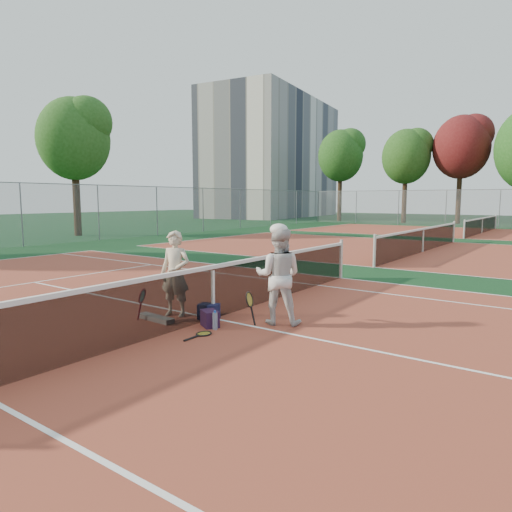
{
  "coord_description": "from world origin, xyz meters",
  "views": [
    {
      "loc": [
        5.55,
        -6.3,
        2.23
      ],
      "look_at": [
        0.0,
        1.37,
        1.05
      ],
      "focal_mm": 32.0,
      "sensor_mm": 36.0,
      "label": 1
    }
  ],
  "objects_px": {
    "player_a": "(175,274)",
    "net_main": "(213,292)",
    "racket_spare": "(204,334)",
    "water_bottle": "(215,321)",
    "apartment_block": "(274,158)",
    "sports_bag_navy": "(209,311)",
    "player_b": "(279,276)",
    "racket_black_held": "(250,309)",
    "racket_red": "(142,305)",
    "sports_bag_purple": "(210,319)"
  },
  "relations": [
    {
      "from": "net_main",
      "to": "sports_bag_purple",
      "type": "distance_m",
      "value": 0.65
    },
    {
      "from": "net_main",
      "to": "player_a",
      "type": "distance_m",
      "value": 0.83
    },
    {
      "from": "racket_spare",
      "to": "water_bottle",
      "type": "distance_m",
      "value": 0.36
    },
    {
      "from": "racket_black_held",
      "to": "water_bottle",
      "type": "relative_size",
      "value": 1.97
    },
    {
      "from": "racket_spare",
      "to": "water_bottle",
      "type": "height_order",
      "value": "water_bottle"
    },
    {
      "from": "player_a",
      "to": "racket_red",
      "type": "relative_size",
      "value": 2.77
    },
    {
      "from": "apartment_block",
      "to": "sports_bag_navy",
      "type": "distance_m",
      "value": 52.7
    },
    {
      "from": "player_b",
      "to": "racket_black_held",
      "type": "distance_m",
      "value": 0.78
    },
    {
      "from": "player_a",
      "to": "player_b",
      "type": "distance_m",
      "value": 2.02
    },
    {
      "from": "racket_red",
      "to": "sports_bag_navy",
      "type": "xyz_separation_m",
      "value": [
        0.92,
        0.79,
        -0.15
      ]
    },
    {
      "from": "racket_black_held",
      "to": "apartment_block",
      "type": "bearing_deg",
      "value": -67.32
    },
    {
      "from": "net_main",
      "to": "player_b",
      "type": "xyz_separation_m",
      "value": [
        1.17,
        0.44,
        0.36
      ]
    },
    {
      "from": "apartment_block",
      "to": "sports_bag_navy",
      "type": "height_order",
      "value": "apartment_block"
    },
    {
      "from": "sports_bag_navy",
      "to": "player_b",
      "type": "bearing_deg",
      "value": 22.96
    },
    {
      "from": "apartment_block",
      "to": "racket_black_held",
      "type": "distance_m",
      "value": 53.03
    },
    {
      "from": "apartment_block",
      "to": "racket_spare",
      "type": "distance_m",
      "value": 53.7
    },
    {
      "from": "racket_black_held",
      "to": "sports_bag_navy",
      "type": "relative_size",
      "value": 1.61
    },
    {
      "from": "net_main",
      "to": "racket_red",
      "type": "xyz_separation_m",
      "value": [
        -0.97,
        -0.86,
        -0.21
      ]
    },
    {
      "from": "net_main",
      "to": "player_b",
      "type": "height_order",
      "value": "player_b"
    },
    {
      "from": "net_main",
      "to": "apartment_block",
      "type": "bearing_deg",
      "value": 122.47
    },
    {
      "from": "sports_bag_navy",
      "to": "sports_bag_purple",
      "type": "bearing_deg",
      "value": -46.04
    },
    {
      "from": "net_main",
      "to": "sports_bag_navy",
      "type": "distance_m",
      "value": 0.38
    },
    {
      "from": "apartment_block",
      "to": "racket_black_held",
      "type": "xyz_separation_m",
      "value": [
        28.81,
        -43.94,
        -7.2
      ]
    },
    {
      "from": "player_b",
      "to": "water_bottle",
      "type": "relative_size",
      "value": 5.81
    },
    {
      "from": "sports_bag_navy",
      "to": "water_bottle",
      "type": "bearing_deg",
      "value": -39.71
    },
    {
      "from": "player_b",
      "to": "racket_red",
      "type": "xyz_separation_m",
      "value": [
        -2.14,
        -1.31,
        -0.58
      ]
    },
    {
      "from": "racket_black_held",
      "to": "sports_bag_purple",
      "type": "relative_size",
      "value": 1.66
    },
    {
      "from": "racket_red",
      "to": "racket_black_held",
      "type": "bearing_deg",
      "value": 4.46
    },
    {
      "from": "sports_bag_purple",
      "to": "racket_spare",
      "type": "bearing_deg",
      "value": -60.35
    },
    {
      "from": "player_b",
      "to": "sports_bag_purple",
      "type": "distance_m",
      "value": 1.43
    },
    {
      "from": "player_a",
      "to": "player_b",
      "type": "height_order",
      "value": "player_b"
    },
    {
      "from": "racket_spare",
      "to": "apartment_block",
      "type": "bearing_deg",
      "value": 31.76
    },
    {
      "from": "racket_red",
      "to": "racket_black_held",
      "type": "height_order",
      "value": "same"
    },
    {
      "from": "net_main",
      "to": "racket_black_held",
      "type": "height_order",
      "value": "net_main"
    },
    {
      "from": "player_a",
      "to": "sports_bag_navy",
      "type": "height_order",
      "value": "player_a"
    },
    {
      "from": "racket_black_held",
      "to": "sports_bag_navy",
      "type": "bearing_deg",
      "value": -1.88
    },
    {
      "from": "apartment_block",
      "to": "water_bottle",
      "type": "height_order",
      "value": "apartment_block"
    },
    {
      "from": "apartment_block",
      "to": "water_bottle",
      "type": "relative_size",
      "value": 73.33
    },
    {
      "from": "apartment_block",
      "to": "player_a",
      "type": "height_order",
      "value": "apartment_block"
    },
    {
      "from": "racket_red",
      "to": "racket_spare",
      "type": "relative_size",
      "value": 0.99
    },
    {
      "from": "racket_spare",
      "to": "racket_black_held",
      "type": "bearing_deg",
      "value": -16.38
    },
    {
      "from": "player_b",
      "to": "sports_bag_navy",
      "type": "relative_size",
      "value": 4.75
    },
    {
      "from": "net_main",
      "to": "racket_black_held",
      "type": "relative_size",
      "value": 18.59
    },
    {
      "from": "player_a",
      "to": "net_main",
      "type": "bearing_deg",
      "value": 3.28
    },
    {
      "from": "racket_spare",
      "to": "water_bottle",
      "type": "relative_size",
      "value": 2.0
    },
    {
      "from": "sports_bag_navy",
      "to": "sports_bag_purple",
      "type": "distance_m",
      "value": 0.51
    },
    {
      "from": "apartment_block",
      "to": "player_a",
      "type": "distance_m",
      "value": 52.41
    },
    {
      "from": "net_main",
      "to": "apartment_block",
      "type": "height_order",
      "value": "apartment_block"
    },
    {
      "from": "sports_bag_navy",
      "to": "water_bottle",
      "type": "distance_m",
      "value": 0.72
    },
    {
      "from": "sports_bag_purple",
      "to": "water_bottle",
      "type": "relative_size",
      "value": 1.19
    }
  ]
}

